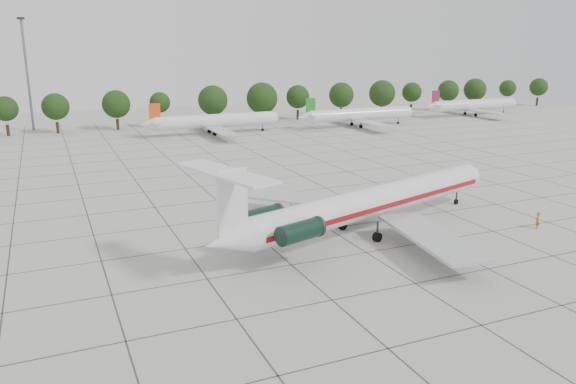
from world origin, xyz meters
name	(u,v)px	position (x,y,z in m)	size (l,w,h in m)	color
ground	(328,229)	(0.00, 0.00, 0.00)	(260.00, 260.00, 0.00)	#AFAEA7
apron_joints	(276,196)	(0.00, 15.00, 0.01)	(170.00, 170.00, 0.02)	#383838
main_airliner	(364,204)	(2.55, -3.13, 3.38)	(40.08, 30.70, 9.58)	silver
ground_crew	(537,220)	(21.15, -9.17, 0.95)	(0.69, 0.45, 1.89)	#C3640B
bg_airliner_c	(215,121)	(7.54, 69.31, 2.91)	(28.24, 27.20, 7.40)	silver
bg_airliner_d	(359,115)	(43.24, 66.61, 2.91)	(28.24, 27.20, 7.40)	silver
bg_airliner_e	(473,105)	(83.94, 72.75, 2.91)	(28.24, 27.20, 7.40)	silver
tree_line	(116,104)	(-11.68, 85.00, 5.98)	(249.86, 8.44, 10.22)	#332114
floodlight_mast	(27,68)	(-30.00, 92.00, 14.28)	(1.60, 1.60, 25.45)	slate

